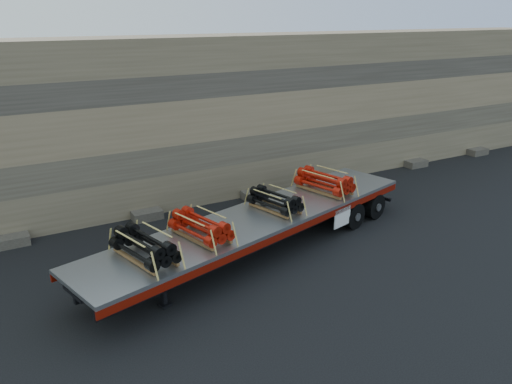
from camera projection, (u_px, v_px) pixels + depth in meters
ground at (270, 248)px, 17.76m from camera, size 120.00×120.00×0.00m
rock_wall at (195, 119)px, 21.91m from camera, size 44.00×3.00×7.00m
trailer at (259, 234)px, 17.27m from camera, size 13.64×6.04×1.34m
bundle_front at (145, 247)px, 13.95m from camera, size 1.58×2.32×0.75m
bundle_midfront at (201, 227)px, 15.28m from camera, size 1.52×2.23×0.72m
bundle_midrear at (275, 201)px, 17.46m from camera, size 1.42×2.08×0.67m
bundle_rear at (324, 182)px, 19.28m from camera, size 1.62×2.38×0.77m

